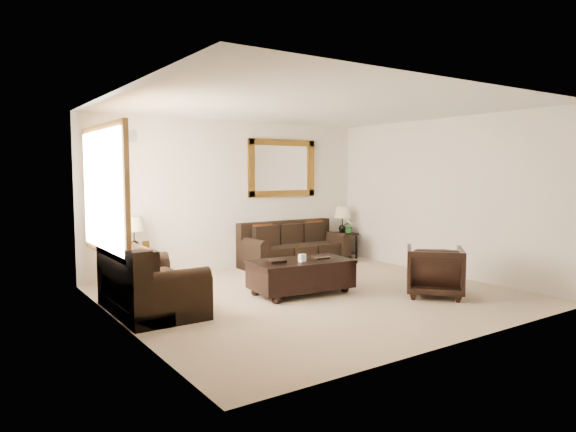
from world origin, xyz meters
TOP-DOWN VIEW (x-y plane):
  - room at (0.00, 0.00)m, footprint 5.51×5.01m
  - window at (-2.70, 0.90)m, footprint 0.07×1.96m
  - mirror at (1.06, 2.47)m, footprint 1.50×0.06m
  - air_vent at (-1.90, 2.48)m, footprint 0.25×0.02m
  - sofa at (1.06, 2.10)m, footprint 2.04×0.88m
  - loveseat at (-2.31, 0.49)m, footprint 0.95×1.60m
  - end_table_left at (-1.92, 2.21)m, footprint 0.49×0.49m
  - end_table_right at (2.37, 2.22)m, footprint 0.49×0.49m
  - coffee_table at (-0.12, 0.19)m, footprint 1.53×0.93m
  - armchair at (1.39, -1.00)m, footprint 1.05×1.06m
  - potted_plant at (2.48, 2.13)m, footprint 0.29×0.31m

SIDE VIEW (x-z plane):
  - sofa at x=1.06m, z-range -0.11..0.72m
  - coffee_table at x=-0.12m, z-range 0.00..0.62m
  - loveseat at x=-2.31m, z-range -0.12..0.78m
  - armchair at x=1.39m, z-range 0.00..0.79m
  - potted_plant at x=2.48m, z-range 0.53..0.74m
  - end_table_right at x=2.37m, z-range 0.16..1.23m
  - end_table_left at x=-1.92m, z-range 0.16..1.24m
  - room at x=0.00m, z-range 0.00..2.71m
  - window at x=-2.70m, z-range 0.72..2.38m
  - mirror at x=1.06m, z-range 1.30..2.40m
  - air_vent at x=-1.90m, z-range 2.26..2.44m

